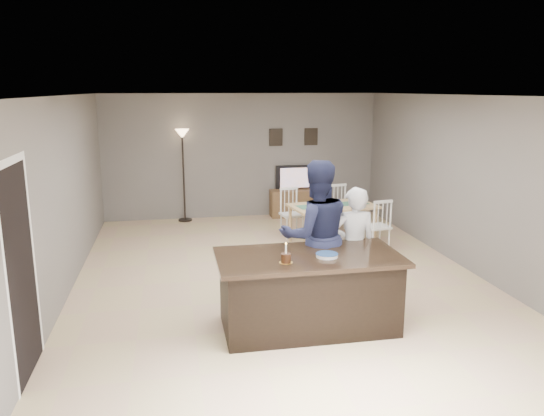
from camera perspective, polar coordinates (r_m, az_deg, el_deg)
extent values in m
plane|color=tan|center=(8.15, 0.65, -7.32)|extent=(8.00, 8.00, 0.00)
plane|color=slate|center=(11.70, -3.24, 5.60)|extent=(6.00, 0.00, 6.00)
plane|color=slate|center=(4.09, 11.99, -8.22)|extent=(6.00, 0.00, 6.00)
plane|color=slate|center=(7.78, -21.52, 1.14)|extent=(0.00, 8.00, 8.00)
plane|color=slate|center=(8.88, 20.03, 2.60)|extent=(0.00, 8.00, 8.00)
plane|color=white|center=(7.66, 0.70, 12.02)|extent=(8.00, 8.00, 0.00)
cube|color=black|center=(6.36, 3.91, -9.15)|extent=(2.00, 1.00, 0.85)
cube|color=black|center=(6.21, 3.97, -5.29)|extent=(2.15, 1.10, 0.05)
cube|color=brown|center=(11.87, 2.73, 0.57)|extent=(1.20, 0.40, 0.60)
imported|color=black|center=(11.83, 2.68, 3.30)|extent=(0.91, 0.12, 0.53)
plane|color=orange|center=(11.75, 2.77, 3.27)|extent=(0.78, 0.00, 0.78)
cube|color=black|center=(11.75, 0.41, 7.62)|extent=(0.30, 0.02, 0.38)
cube|color=black|center=(11.93, 4.22, 7.66)|extent=(0.30, 0.02, 0.38)
plane|color=black|center=(5.68, -25.32, -6.40)|extent=(0.00, 2.10, 2.10)
plane|color=white|center=(5.45, -26.36, 4.53)|extent=(0.00, 1.02, 1.02)
imported|color=silver|center=(6.95, 8.75, -4.17)|extent=(0.60, 0.42, 1.58)
imported|color=#1B1F3C|center=(6.75, 4.74, -3.00)|extent=(0.94, 0.73, 1.94)
cylinder|color=gold|center=(5.93, 1.50, -5.88)|extent=(0.15, 0.15, 0.00)
cylinder|color=#351B0E|center=(5.91, 1.50, -5.40)|extent=(0.11, 0.11, 0.10)
cylinder|color=white|center=(5.88, 1.51, -4.42)|extent=(0.02, 0.02, 0.11)
sphere|color=#FFBF4C|center=(5.86, 1.51, -3.82)|extent=(0.02, 0.02, 0.02)
cylinder|color=white|center=(6.15, 5.92, -5.20)|extent=(0.25, 0.25, 0.01)
cylinder|color=white|center=(6.15, 5.93, -5.09)|extent=(0.25, 0.25, 0.01)
cylinder|color=white|center=(6.15, 5.93, -4.98)|extent=(0.25, 0.25, 0.01)
cylinder|color=#2B4D84|center=(6.14, 5.93, -4.91)|extent=(0.26, 0.26, 0.00)
cube|color=tan|center=(9.72, 6.55, 0.20)|extent=(1.65, 1.10, 0.04)
cylinder|color=tan|center=(9.21, 3.62, -2.75)|extent=(0.06, 0.06, 0.68)
cylinder|color=tan|center=(10.42, 9.05, -1.05)|extent=(0.06, 0.06, 0.68)
cube|color=#3D6F51|center=(9.72, 6.56, 0.34)|extent=(1.38, 0.54, 0.01)
cube|color=silver|center=(8.97, 5.39, -2.59)|extent=(0.46, 0.44, 0.04)
cylinder|color=silver|center=(8.84, 4.82, -4.35)|extent=(0.03, 0.03, 0.41)
cylinder|color=silver|center=(9.24, 5.87, -3.62)|extent=(0.03, 0.03, 0.41)
cube|color=silver|center=(8.71, 5.94, 0.18)|extent=(0.37, 0.09, 0.05)
cube|color=silver|center=(9.46, 11.19, -1.98)|extent=(0.46, 0.44, 0.04)
cylinder|color=silver|center=(9.31, 10.76, -3.64)|extent=(0.03, 0.03, 0.41)
cylinder|color=silver|center=(9.73, 11.50, -2.97)|extent=(0.03, 0.03, 0.41)
cube|color=silver|center=(9.21, 11.87, 0.66)|extent=(0.37, 0.09, 0.05)
cube|color=silver|center=(10.17, 2.16, -0.72)|extent=(0.46, 0.44, 0.04)
cylinder|color=silver|center=(10.42, 2.67, -1.68)|extent=(0.03, 0.03, 0.41)
cylinder|color=silver|center=(10.02, 1.62, -2.24)|extent=(0.03, 0.03, 0.41)
cube|color=silver|center=(10.22, 1.82, 2.11)|extent=(0.37, 0.09, 0.05)
cube|color=silver|center=(10.60, 7.47, -0.27)|extent=(0.46, 0.44, 0.04)
cylinder|color=silver|center=(10.86, 7.83, -1.19)|extent=(0.03, 0.03, 0.41)
cylinder|color=silver|center=(10.45, 7.02, -1.72)|extent=(0.03, 0.03, 0.41)
cube|color=silver|center=(10.65, 7.12, 2.45)|extent=(0.37, 0.09, 0.05)
cylinder|color=black|center=(11.63, -9.31, -1.27)|extent=(0.29, 0.29, 0.03)
cylinder|color=black|center=(11.45, -9.47, 3.16)|extent=(0.04, 0.04, 1.81)
cone|color=#FCC88B|center=(11.34, -9.65, 7.89)|extent=(0.29, 0.29, 0.19)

